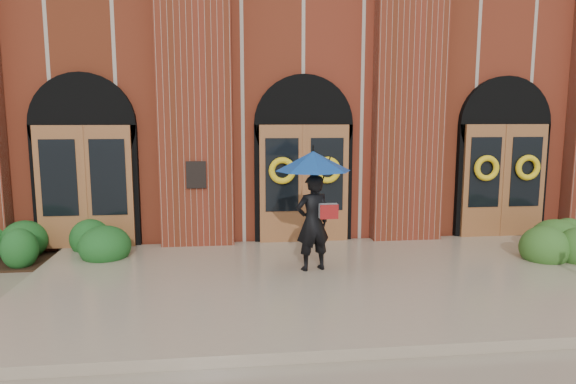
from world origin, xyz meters
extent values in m
plane|color=gray|center=(0.00, 0.00, 0.00)|extent=(90.00, 90.00, 0.00)
cube|color=gray|center=(0.00, 0.15, 0.07)|extent=(10.00, 5.30, 0.15)
cube|color=maroon|center=(0.00, 8.90, 3.50)|extent=(16.00, 12.00, 7.00)
cube|color=black|center=(-2.25, 2.47, 1.65)|extent=(0.40, 0.05, 0.55)
cube|color=maroon|center=(-2.25, 2.73, 3.50)|extent=(1.50, 0.45, 7.00)
cube|color=maroon|center=(2.25, 2.73, 3.50)|extent=(1.50, 0.45, 7.00)
cube|color=#965531|center=(-4.50, 2.71, 1.40)|extent=(1.90, 0.10, 2.50)
cylinder|color=black|center=(-4.50, 2.85, 2.65)|extent=(2.10, 0.22, 2.10)
cube|color=#965531|center=(0.00, 2.71, 1.40)|extent=(1.90, 0.10, 2.50)
cylinder|color=black|center=(0.00, 2.85, 2.65)|extent=(2.10, 0.22, 2.10)
cube|color=#965531|center=(4.50, 2.71, 1.40)|extent=(1.90, 0.10, 2.50)
cylinder|color=black|center=(4.50, 2.85, 2.65)|extent=(2.10, 0.22, 2.10)
torus|color=yellow|center=(-0.48, 2.59, 1.70)|extent=(0.57, 0.13, 0.57)
torus|color=yellow|center=(0.48, 2.59, 1.70)|extent=(0.57, 0.13, 0.57)
torus|color=yellow|center=(4.02, 2.59, 1.70)|extent=(0.57, 0.13, 0.57)
torus|color=yellow|center=(4.98, 2.59, 1.70)|extent=(0.57, 0.13, 0.57)
imported|color=black|center=(-0.15, 0.63, 1.00)|extent=(0.70, 0.55, 1.69)
cone|color=navy|center=(-0.15, 0.63, 2.07)|extent=(1.60, 1.60, 0.34)
cylinder|color=black|center=(-0.10, 0.58, 1.62)|extent=(0.02, 0.02, 0.57)
cube|color=#A5A7AA|center=(0.09, 0.50, 1.22)|extent=(0.35, 0.23, 0.25)
cube|color=maroon|center=(0.09, 0.41, 1.22)|extent=(0.31, 0.10, 0.25)
ellipsoid|color=#194D1B|center=(-5.20, 2.20, 0.36)|extent=(2.82, 1.13, 0.72)
camera|label=1|loc=(-1.58, -8.00, 2.84)|focal=32.00mm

